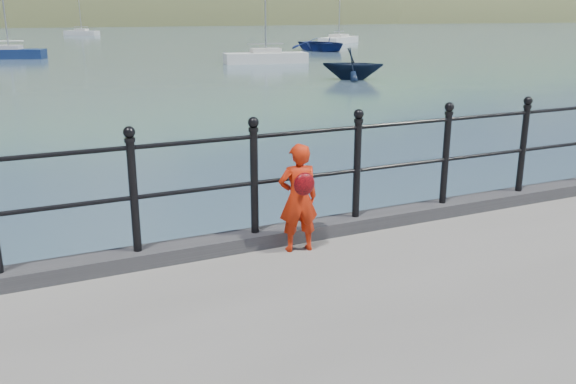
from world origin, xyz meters
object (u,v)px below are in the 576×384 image
sailboat_far (339,40)px  railing (308,163)px  launch_navy (353,64)px  sailboat_near (266,58)px  child (299,197)px  sailboat_deep (82,33)px  launch_blue (323,44)px  sailboat_port (10,54)px

sailboat_far → railing: bearing=-161.4°
launch_navy → sailboat_near: sailboat_near is taller
child → railing: bearing=-121.3°
child → sailboat_far: sailboat_far is taller
railing → child: railing is taller
launch_navy → sailboat_deep: (-4.56, 71.88, -0.46)m
sailboat_far → sailboat_near: size_ratio=1.40×
sailboat_far → launch_navy: bearing=-160.0°
railing → launch_blue: railing is taller
launch_blue → child: bearing=-126.5°
child → sailboat_far: size_ratio=0.10×
sailboat_near → railing: bearing=-103.4°
launch_blue → launch_navy: bearing=-122.6°
railing → launch_blue: 50.18m
sailboat_deep → launch_blue: bearing=-34.2°
launch_navy → railing: bearing=-176.9°
launch_blue → launch_navy: 24.50m
sailboat_near → sailboat_port: size_ratio=1.05×
child → launch_blue: bearing=-109.8°
sailboat_near → sailboat_port: 19.80m
launch_blue → sailboat_port: (-25.83, 1.40, -0.26)m
railing → sailboat_deep: (9.06, 93.75, -1.48)m
launch_blue → sailboat_deep: bearing=98.5°
railing → launch_blue: size_ratio=3.13×
child → sailboat_near: (13.99, 33.85, -1.22)m
railing → launch_navy: size_ratio=5.91×
launch_navy → sailboat_port: size_ratio=0.41×
sailboat_near → sailboat_deep: bearing=103.4°
launch_blue → sailboat_port: bearing=168.8°
railing → sailboat_port: (-2.00, 45.55, -1.48)m
sailboat_near → launch_navy: bearing=-81.6°
sailboat_deep → child: bearing=-56.4°
sailboat_deep → sailboat_port: sailboat_deep is taller
launch_navy → child: bearing=-177.1°
child → launch_blue: (24.07, 44.45, -0.96)m
railing → sailboat_deep: 94.20m
launch_navy → sailboat_port: 28.38m
railing → sailboat_deep: size_ratio=2.29×
sailboat_deep → sailboat_near: size_ratio=1.01×
sailboat_deep → launch_navy: bearing=-47.1°
sailboat_far → sailboat_near: (-18.34, -22.27, -0.00)m
launch_blue → sailboat_deep: size_ratio=0.73×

